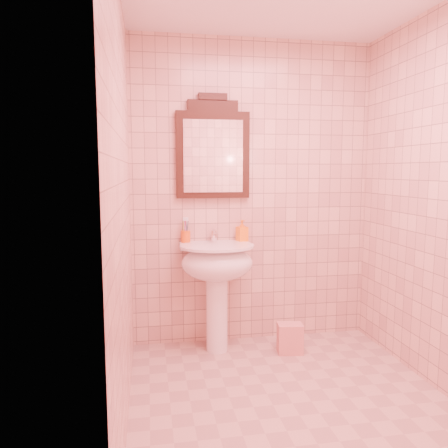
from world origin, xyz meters
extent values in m
plane|color=#C4A38E|center=(0.00, 0.00, 0.00)|extent=(2.20, 2.20, 0.00)
cube|color=beige|center=(0.00, 1.10, 1.25)|extent=(2.00, 0.02, 2.50)
cylinder|color=white|center=(-0.34, 0.88, 0.35)|extent=(0.17, 0.17, 0.70)
ellipsoid|color=white|center=(-0.34, 0.86, 0.72)|extent=(0.56, 0.46, 0.28)
cube|color=white|center=(-0.34, 1.03, 0.83)|extent=(0.56, 0.15, 0.05)
cylinder|color=white|center=(-0.34, 0.86, 0.85)|extent=(0.58, 0.58, 0.02)
cylinder|color=white|center=(-0.34, 1.03, 0.91)|extent=(0.04, 0.04, 0.09)
cylinder|color=white|center=(-0.34, 0.97, 0.94)|extent=(0.02, 0.10, 0.02)
cylinder|color=white|center=(-0.34, 0.92, 0.93)|extent=(0.02, 0.02, 0.04)
cube|color=white|center=(-0.34, 1.04, 0.96)|extent=(0.02, 0.07, 0.01)
cube|color=black|center=(-0.34, 1.08, 1.56)|extent=(0.60, 0.05, 0.69)
cube|color=black|center=(-0.34, 1.08, 1.95)|extent=(0.40, 0.05, 0.09)
cube|color=black|center=(-0.34, 1.08, 2.02)|extent=(0.23, 0.05, 0.06)
cube|color=white|center=(-0.34, 1.05, 1.55)|extent=(0.48, 0.01, 0.58)
cylinder|color=#DC5912|center=(-0.57, 1.04, 0.91)|extent=(0.08, 0.08, 0.10)
cylinder|color=silver|center=(-0.55, 1.04, 0.95)|extent=(0.01, 0.01, 0.18)
cylinder|color=#338CD8|center=(-0.56, 1.05, 0.95)|extent=(0.01, 0.01, 0.18)
cylinder|color=#E5334C|center=(-0.57, 1.05, 0.95)|extent=(0.01, 0.01, 0.18)
cylinder|color=#3FBF59|center=(-0.58, 1.05, 0.95)|extent=(0.01, 0.01, 0.18)
cylinder|color=#D8CC4C|center=(-0.58, 1.03, 0.95)|extent=(0.01, 0.01, 0.18)
cylinder|color=purple|center=(-0.57, 1.02, 0.95)|extent=(0.01, 0.01, 0.18)
cylinder|color=#4C4C59|center=(-0.56, 1.02, 0.95)|extent=(0.01, 0.01, 0.18)
imported|color=orange|center=(-0.10, 1.02, 0.95)|extent=(0.10, 0.10, 0.18)
cube|color=#E7A088|center=(0.23, 0.73, 0.12)|extent=(0.21, 0.15, 0.24)
camera|label=1|loc=(-0.86, -2.45, 1.44)|focal=35.00mm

